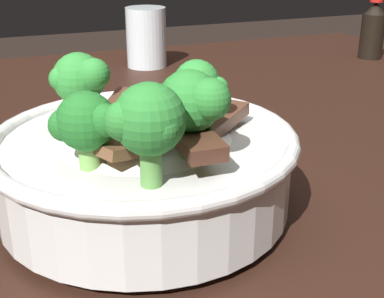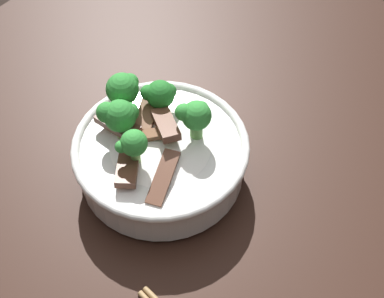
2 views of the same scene
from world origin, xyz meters
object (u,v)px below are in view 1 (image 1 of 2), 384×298
(rice_bowl, at_px, (144,160))
(soy_sauce_bottle, at_px, (373,29))
(drinking_glass, at_px, (146,40))
(chopsticks_pair, at_px, (227,108))

(rice_bowl, relative_size, soy_sauce_bottle, 2.06)
(rice_bowl, height_order, drinking_glass, rice_bowl)
(rice_bowl, distance_m, soy_sauce_bottle, 0.65)
(chopsticks_pair, distance_m, soy_sauce_bottle, 0.40)
(rice_bowl, distance_m, chopsticks_pair, 0.27)
(chopsticks_pair, height_order, soy_sauce_bottle, soy_sauce_bottle)
(rice_bowl, relative_size, chopsticks_pair, 0.99)
(drinking_glass, bearing_deg, soy_sauce_bottle, 167.67)
(drinking_glass, xyz_separation_m, soy_sauce_bottle, (-0.38, 0.08, 0.01))
(soy_sauce_bottle, bearing_deg, rice_bowl, 36.46)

